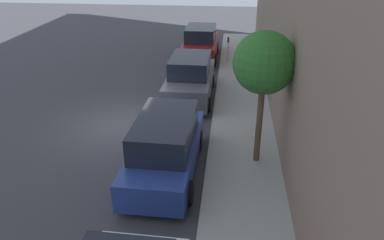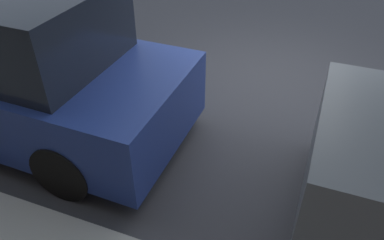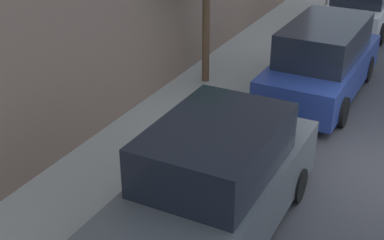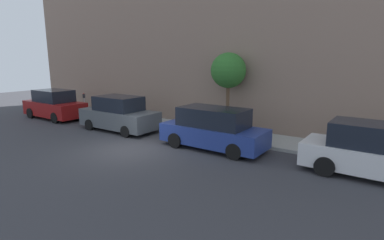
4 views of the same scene
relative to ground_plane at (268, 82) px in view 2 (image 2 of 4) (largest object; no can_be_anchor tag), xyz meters
name	(u,v)px [view 2 (image 2 of 4)]	position (x,y,z in m)	size (l,w,h in m)	color
ground_plane	(268,82)	(0.00, 0.00, 0.00)	(60.00, 60.00, 0.00)	#38383D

